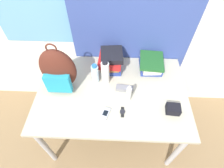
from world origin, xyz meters
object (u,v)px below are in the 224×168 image
Objects in this scene: backpack at (58,71)px; sunglasses_case at (124,88)px; book_stack_left at (111,60)px; water_bottle at (95,74)px; camera_pouch at (173,109)px; book_stack_center at (151,64)px; cell_phone at (105,114)px; sunscreen_bottle at (129,94)px; wristwatch at (122,112)px; sports_bottle at (105,73)px.

backpack is 3.03× the size of sunglasses_case.
book_stack_left is 1.70× the size of sunglasses_case.
camera_pouch is (0.66, -0.30, -0.06)m from water_bottle.
cell_phone is (-0.40, -0.53, -0.05)m from book_stack_center.
sunglasses_case is (-0.03, 0.10, -0.06)m from sunscreen_bottle.
water_bottle reaches higher than book_stack_center.
sunscreen_bottle reaches higher than cell_phone.
wristwatch is (-0.41, -0.03, -0.03)m from camera_pouch.
book_stack_center is 1.39× the size of water_bottle.
sunscreen_bottle is (0.16, -0.37, -0.02)m from book_stack_left.
book_stack_center is at bearing 52.61° from cell_phone.
sunglasses_case is (0.13, -0.27, -0.08)m from book_stack_left.
sports_bottle is (0.38, 0.06, -0.08)m from backpack.
backpack is 1.78× the size of book_stack_left.
wristwatch is (0.12, -0.50, -0.10)m from book_stack_left.
wristwatch is (-0.05, -0.13, -0.08)m from sunscreen_bottle.
camera_pouch is at bearing -27.55° from sunglasses_case.
backpack is 0.61m from sunscreen_bottle.
water_bottle is at bearing 13.81° from backpack.
book_stack_left is at bearing 137.86° from camera_pouch.
camera_pouch is at bearing 5.21° from cell_phone.
camera_pouch is 0.41m from wristwatch.
sunscreen_bottle reaches higher than book_stack_center.
water_bottle is 2.14× the size of wristwatch.
book_stack_center is 1.63× the size of sunscreen_bottle.
book_stack_center is (0.81, 0.25, -0.14)m from backpack.
sports_bottle is 1.66× the size of sunglasses_case.
book_stack_left is 1.02× the size of sports_bottle.
water_bottle reaches higher than cell_phone.
sunglasses_case is 1.63× the size of wristwatch.
sports_bottle reaches higher than cell_phone.
book_stack_center is 1.82× the size of sunglasses_case.
camera_pouch is (0.39, -0.20, 0.01)m from sunglasses_case.
camera_pouch reaches higher than wristwatch.
sunglasses_case is (0.15, 0.25, 0.01)m from cell_phone.
book_stack_left is at bearing 87.70° from cell_phone.
camera_pouch is (0.54, 0.05, 0.02)m from cell_phone.
book_stack_center reaches higher than wristwatch.
cell_phone is at bearing -174.79° from camera_pouch.
water_bottle is at bearing 107.91° from cell_phone.
sports_bottle reaches higher than book_stack_center.
water_bottle is at bearing 155.45° from camera_pouch.
water_bottle is 0.42m from wristwatch.
sports_bottle is at bearing -6.83° from water_bottle.
sunglasses_case is at bearing -2.56° from backpack.
cell_phone is at bearing -86.58° from sports_bottle.
water_bottle is 0.36m from sunscreen_bottle.
sunscreen_bottle is 1.83× the size of wristwatch.
wristwatch is at bearing -94.04° from sunglasses_case.
wristwatch is (-0.27, -0.51, -0.06)m from book_stack_center.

